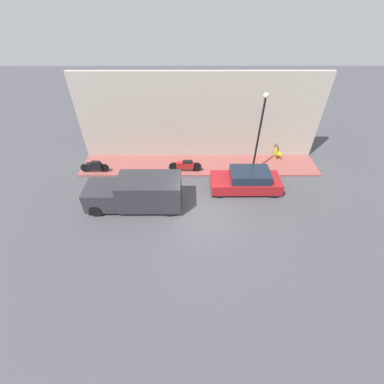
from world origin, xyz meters
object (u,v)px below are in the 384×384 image
object	(u,v)px
motorcycle_red	(185,165)
streetlamp	(260,127)
delivery_van	(136,193)
motorcycle_black	(94,166)
cafe_chair	(277,153)
parked_car	(246,181)

from	to	relation	value
motorcycle_red	streetlamp	world-z (taller)	streetlamp
delivery_van	motorcycle_black	distance (m)	4.49
delivery_van	cafe_chair	bearing A→B (deg)	-62.55
parked_car	motorcycle_black	world-z (taller)	parked_car
cafe_chair	delivery_van	bearing A→B (deg)	117.45
cafe_chair	streetlamp	bearing A→B (deg)	128.40
parked_car	cafe_chair	bearing A→B (deg)	-39.57
parked_car	cafe_chair	distance (m)	4.13
delivery_van	motorcycle_black	bearing A→B (deg)	45.86
parked_car	delivery_van	bearing A→B (deg)	102.77
streetlamp	motorcycle_red	bearing A→B (deg)	89.00
motorcycle_black	delivery_van	bearing A→B (deg)	-134.14
delivery_van	streetlamp	distance (m)	7.91
motorcycle_black	streetlamp	size ratio (longest dim) A/B	0.35
delivery_van	streetlamp	xyz separation A→B (m)	(3.08, -6.93, 2.27)
parked_car	delivery_van	xyz separation A→B (m)	(-1.41, 6.21, 0.29)
streetlamp	parked_car	bearing A→B (deg)	156.66
parked_car	motorcycle_black	distance (m)	9.57
parked_car	motorcycle_black	bearing A→B (deg)	79.74
delivery_van	streetlamp	world-z (taller)	streetlamp
motorcycle_red	streetlamp	distance (m)	5.08
delivery_van	cafe_chair	world-z (taller)	delivery_van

